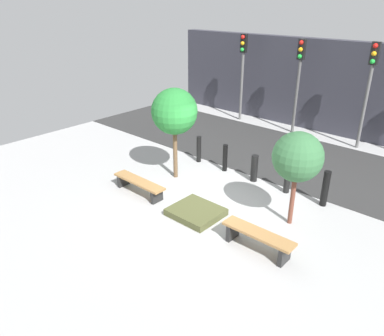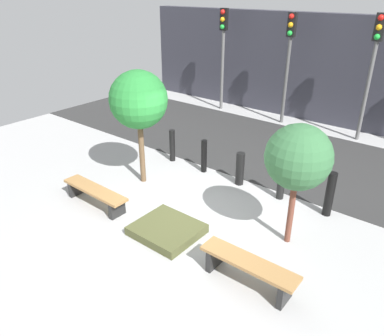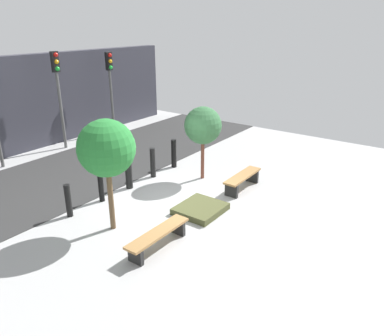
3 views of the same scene
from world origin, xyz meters
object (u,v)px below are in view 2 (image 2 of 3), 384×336
Objects in this scene: tree_behind_left_bench at (138,100)px; bollard_far_left at (172,146)px; traffic_light_mid_west at (289,49)px; traffic_light_mid_east at (374,56)px; bench_left at (95,193)px; bollard_right at (282,179)px; bollard_center at (240,169)px; traffic_light_west at (223,42)px; tree_behind_right_bench at (298,158)px; bollard_left at (204,156)px; bollard_far_right at (330,194)px; planter_bed at (167,230)px; bench_right at (248,267)px.

tree_behind_left_bench is 3.08× the size of bollard_far_left.
traffic_light_mid_east is (2.72, 0.00, 0.05)m from traffic_light_mid_west.
bollard_right reaches higher than bench_left.
traffic_light_west is at bearing 129.06° from bollard_center.
tree_behind_right_bench is at bearing 0.00° from tree_behind_left_bench.
bollard_left is 2.27m from bollard_right.
bollard_far_right is at bearing 0.00° from bollard_left.
traffic_light_mid_west is (0.66, 7.97, 2.30)m from bench_left.
traffic_light_mid_east is at bearing 80.06° from planter_bed.
tree_behind_right_bench is 2.37× the size of bollard_far_right.
planter_bed is 3.16m from tree_behind_left_bench.
bollard_center is at bearing 0.00° from bollard_left.
tree_behind_right_bench is at bearing -99.97° from bollard_far_right.
bollard_center is 5.67m from traffic_light_mid_east.
tree_behind_right_bench reaches higher than bollard_left.
tree_behind_right_bench reaches higher than bench_right.
tree_behind_left_bench reaches higher than bollard_far_right.
bollard_right is at bearing 122.03° from tree_behind_right_bench.
traffic_light_mid_east reaches higher than traffic_light_mid_west.
bench_right is 8.32m from traffic_light_mid_east.
traffic_light_west reaches higher than tree_behind_right_bench.
traffic_light_west reaches higher than planter_bed.
bollard_right is (-0.89, 1.42, -1.30)m from tree_behind_right_bench.
bollard_far_right is at bearing 80.03° from tree_behind_right_bench.
bollard_right is at bearing 180.00° from bollard_far_right.
bench_right is 0.45× the size of traffic_light_mid_east.
bollard_far_right is at bearing -38.39° from traffic_light_west.
bollard_far_right reaches higher than bollard_far_left.
bollard_far_right is 8.38m from traffic_light_west.
traffic_light_west is at bearing 120.37° from bollard_left.
tree_behind_left_bench is 3.14× the size of bollard_left.
bench_right is 0.45× the size of traffic_light_west.
bollard_far_left is 5.55m from traffic_light_mid_west.
bollard_left reaches higher than bollard_center.
bollard_right is (-0.89, 2.93, 0.17)m from bench_right.
bollard_center is 2.27m from bollard_far_right.
traffic_light_mid_east is (0.23, 5.03, 2.15)m from bollard_right.
traffic_light_mid_east is at bearing 0.00° from traffic_light_mid_west.
bollard_right reaches higher than planter_bed.
traffic_light_west is at bearing 117.74° from planter_bed.
bench_left is 0.48× the size of traffic_light_mid_east.
tree_behind_left_bench is at bearing -72.25° from traffic_light_west.
planter_bed is at bearing -80.06° from traffic_light_mid_west.
bollard_far_left reaches higher than bench_right.
bench_right is 0.71× the size of tree_behind_right_bench.
planter_bed is 0.53× the size of tree_behind_right_bench.
bollard_center is 6.85m from traffic_light_west.
bench_left is 5.20m from bollard_far_right.
bollard_far_left is at bearing 180.00° from bollard_right.
bollard_left is 0.24× the size of traffic_light_mid_west.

